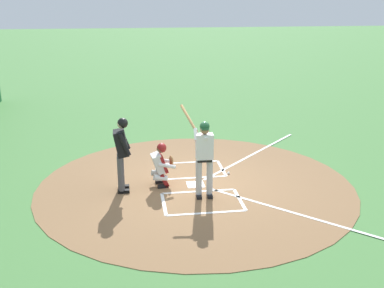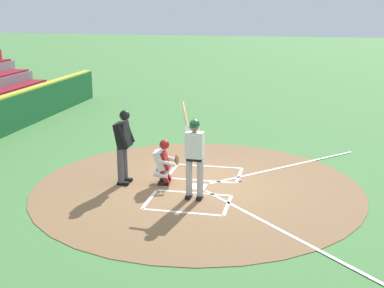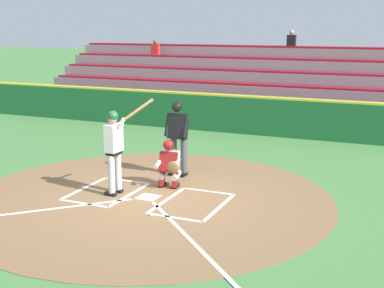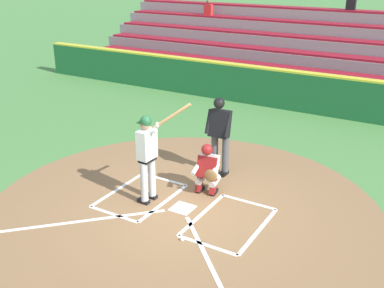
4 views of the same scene
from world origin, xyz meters
TOP-DOWN VIEW (x-y plane):
  - ground_plane at (0.00, 0.00)m, footprint 120.00×120.00m
  - dirt_circle at (0.00, 0.00)m, footprint 8.00×8.00m
  - home_plate_and_chalk at (0.00, 0.88)m, footprint 7.93×4.91m
  - batter at (0.76, 0.08)m, footprint 0.95×0.69m
  - catcher at (-0.10, -0.86)m, footprint 0.64×0.62m
  - plate_umpire at (0.12, -1.82)m, footprint 0.58×0.41m
  - baseball at (-0.60, 0.99)m, footprint 0.07×0.07m
  - backstop_wall at (0.00, -7.50)m, footprint 22.00×0.36m
  - bleacher_stand at (-0.00, -11.33)m, footprint 20.00×5.10m

SIDE VIEW (x-z plane):
  - ground_plane at x=0.00m, z-range 0.00..0.00m
  - dirt_circle at x=0.00m, z-range 0.00..0.01m
  - home_plate_and_chalk at x=0.00m, z-range 0.01..0.02m
  - baseball at x=-0.60m, z-range 0.00..0.07m
  - catcher at x=-0.10m, z-range 0.02..1.15m
  - backstop_wall at x=0.00m, z-range 0.00..1.31m
  - bleacher_stand at x=0.00m, z-range -0.72..2.73m
  - plate_umpire at x=0.12m, z-range 0.14..2.01m
  - batter at x=0.76m, z-range 0.04..2.16m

